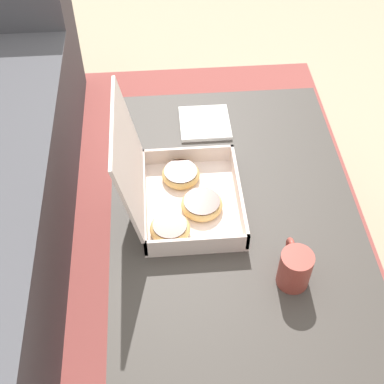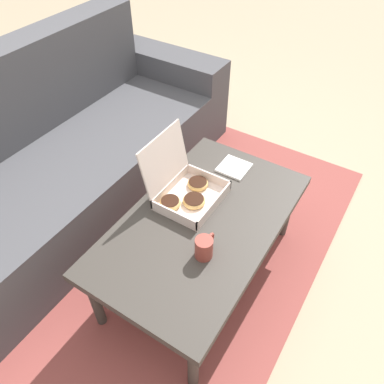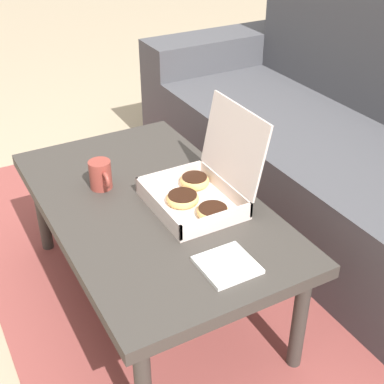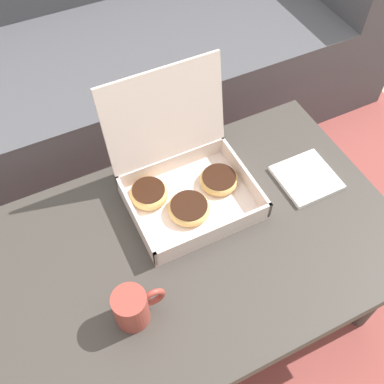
# 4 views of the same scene
# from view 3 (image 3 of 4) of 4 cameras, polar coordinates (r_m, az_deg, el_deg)

# --- Properties ---
(ground_plane) EXTENTS (12.00, 12.00, 0.00)m
(ground_plane) POSITION_cam_3_polar(r_m,az_deg,el_deg) (1.99, -0.34, -10.02)
(ground_plane) COLOR tan
(area_rug) EXTENTS (2.44, 1.90, 0.01)m
(area_rug) POSITION_cam_3_polar(r_m,az_deg,el_deg) (2.12, 6.86, -7.21)
(area_rug) COLOR #994742
(area_rug) RESTS_ON ground_plane
(couch) EXTENTS (2.32, 0.80, 0.90)m
(couch) POSITION_cam_3_polar(r_m,az_deg,el_deg) (2.24, 17.95, 2.97)
(couch) COLOR #4C4C51
(couch) RESTS_ON ground_plane
(coffee_table) EXTENTS (1.06, 0.62, 0.41)m
(coffee_table) POSITION_cam_3_polar(r_m,az_deg,el_deg) (1.71, -4.42, -2.19)
(coffee_table) COLOR #3D3833
(coffee_table) RESTS_ON ground_plane
(pastry_box) EXTENTS (0.30, 0.30, 0.30)m
(pastry_box) POSITION_cam_3_polar(r_m,az_deg,el_deg) (1.66, 1.10, 0.54)
(pastry_box) COLOR silver
(pastry_box) RESTS_ON coffee_table
(coffee_mug) EXTENTS (0.11, 0.07, 0.10)m
(coffee_mug) POSITION_cam_3_polar(r_m,az_deg,el_deg) (1.76, -9.71, 1.80)
(coffee_mug) COLOR #993D33
(coffee_mug) RESTS_ON coffee_table
(napkin_stack) EXTENTS (0.14, 0.14, 0.01)m
(napkin_stack) POSITION_cam_3_polar(r_m,az_deg,el_deg) (1.43, 3.77, -7.77)
(napkin_stack) COLOR white
(napkin_stack) RESTS_ON coffee_table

